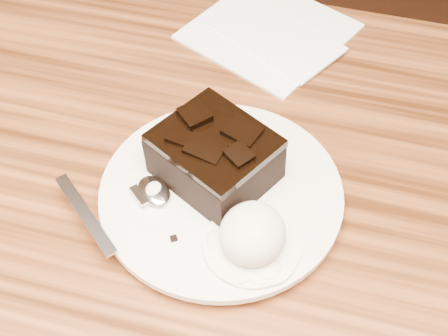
% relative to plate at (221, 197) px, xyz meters
% --- Properties ---
extents(plate, '(0.23, 0.23, 0.02)m').
position_rel_plate_xyz_m(plate, '(0.00, 0.00, 0.00)').
color(plate, white).
rests_on(plate, dining_table).
extents(brownie, '(0.13, 0.12, 0.05)m').
position_rel_plate_xyz_m(brownie, '(-0.01, 0.02, 0.03)').
color(brownie, black).
rests_on(brownie, plate).
extents(ice_cream_scoop, '(0.06, 0.06, 0.05)m').
position_rel_plate_xyz_m(ice_cream_scoop, '(0.04, -0.05, 0.03)').
color(ice_cream_scoop, white).
rests_on(ice_cream_scoop, plate).
extents(melt_puddle, '(0.09, 0.09, 0.00)m').
position_rel_plate_xyz_m(melt_puddle, '(0.04, -0.05, 0.01)').
color(melt_puddle, white).
rests_on(melt_puddle, plate).
extents(spoon, '(0.14, 0.12, 0.01)m').
position_rel_plate_xyz_m(spoon, '(-0.06, -0.02, 0.01)').
color(spoon, silver).
rests_on(spoon, plate).
extents(napkin, '(0.22, 0.22, 0.01)m').
position_rel_plate_xyz_m(napkin, '(-0.01, 0.26, -0.01)').
color(napkin, white).
rests_on(napkin, dining_table).
extents(crumb_a, '(0.01, 0.01, 0.00)m').
position_rel_plate_xyz_m(crumb_a, '(-0.03, -0.06, 0.01)').
color(crumb_a, black).
rests_on(crumb_a, plate).
extents(crumb_b, '(0.01, 0.01, 0.00)m').
position_rel_plate_xyz_m(crumb_b, '(0.01, 0.00, 0.01)').
color(crumb_b, black).
rests_on(crumb_b, plate).
extents(crumb_c, '(0.01, 0.01, 0.00)m').
position_rel_plate_xyz_m(crumb_c, '(-0.04, 0.02, 0.01)').
color(crumb_c, black).
rests_on(crumb_c, plate).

